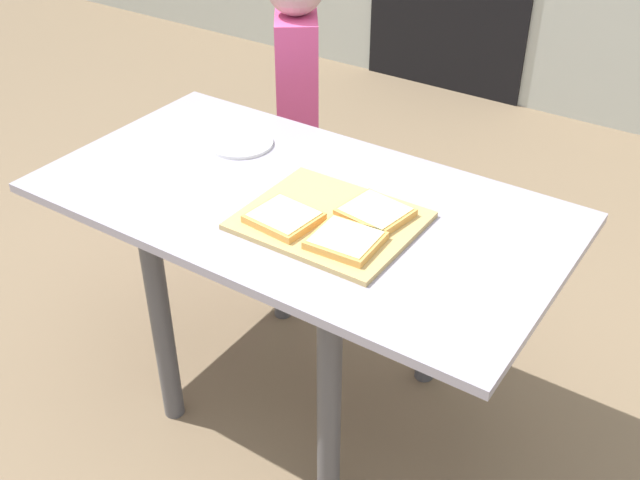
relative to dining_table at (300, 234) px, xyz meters
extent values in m
plane|color=#7A654B|center=(0.00, 0.00, -0.58)|extent=(16.00, 16.00, 0.00)
cube|color=#9B96A7|center=(0.00, 0.00, 0.10)|extent=(1.33, 0.72, 0.02)
cylinder|color=#4C4C51|center=(-0.27, -0.27, -0.25)|extent=(0.06, 0.06, 0.66)
cylinder|color=#4C4C51|center=(0.27, -0.27, -0.25)|extent=(0.06, 0.06, 0.66)
cylinder|color=#4C4C51|center=(-0.27, 0.27, -0.25)|extent=(0.06, 0.06, 0.66)
cylinder|color=#4C4C51|center=(0.27, 0.27, -0.25)|extent=(0.06, 0.06, 0.66)
cube|color=tan|center=(0.13, -0.05, 0.11)|extent=(0.40, 0.34, 0.01)
cube|color=#DE9F4C|center=(0.21, -0.12, 0.13)|extent=(0.16, 0.14, 0.02)
cube|color=#F9EA9B|center=(0.21, -0.12, 0.14)|extent=(0.14, 0.13, 0.00)
cube|color=#DE9F4C|center=(0.21, 0.02, 0.13)|extent=(0.17, 0.16, 0.02)
cube|color=#F9EA9B|center=(0.21, 0.02, 0.14)|extent=(0.15, 0.14, 0.00)
cube|color=#DE9F4C|center=(0.04, -0.12, 0.13)|extent=(0.16, 0.15, 0.02)
cube|color=#F9EA9B|center=(0.04, -0.12, 0.14)|extent=(0.15, 0.14, 0.00)
cylinder|color=white|center=(-0.31, 0.15, 0.11)|extent=(0.18, 0.18, 0.01)
cylinder|color=navy|center=(-0.52, 0.73, -0.33)|extent=(0.09, 0.09, 0.49)
cylinder|color=navy|center=(-0.44, 0.62, -0.33)|extent=(0.09, 0.09, 0.49)
cube|color=#E54C8C|center=(-0.48, 0.67, 0.11)|extent=(0.25, 0.28, 0.39)
camera|label=1|loc=(0.95, -1.33, 1.09)|focal=42.77mm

